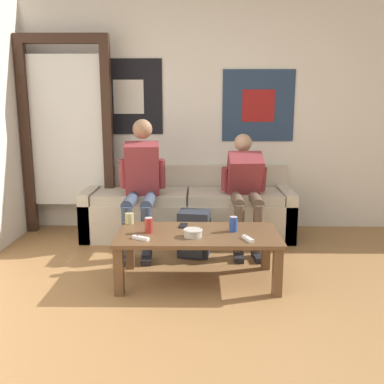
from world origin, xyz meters
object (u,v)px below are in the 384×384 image
Objects in this scene: person_seated_adult at (141,179)px; drink_can_blue at (233,224)px; game_controller_near_right at (248,239)px; person_seated_teen at (245,185)px; coffee_table at (198,240)px; pillar_candle at (129,218)px; game_controller_near_left at (141,238)px; cell_phone at (183,226)px; couch at (188,211)px; drink_can_red at (149,225)px; ceramic_bowl at (193,232)px; backpack at (194,235)px.

drink_can_blue is (0.85, -0.84, -0.22)m from person_seated_adult.
person_seated_teen is at bearing 85.11° from game_controller_near_right.
pillar_candle reaches higher than coffee_table.
coffee_table is 9.20× the size of game_controller_near_left.
game_controller_near_right reaches higher than cell_phone.
couch reaches higher than coffee_table.
game_controller_near_left is at bearing 179.50° from game_controller_near_right.
couch is 1.30m from drink_can_red.
game_controller_near_right is at bearing -94.89° from person_seated_teen.
drink_can_blue is 0.44m from cell_phone.
coffee_table is at bearing 68.40° from ceramic_bowl.
game_controller_near_left is (0.13, -1.06, -0.27)m from person_seated_adult.
couch is 0.72m from person_seated_adult.
cell_phone is at bearing -102.35° from backpack.
ceramic_bowl is 1.46× the size of pillar_candle.
couch is at bearing 96.00° from backpack.
person_seated_adult is 1.15m from ceramic_bowl.
ceramic_bowl is (-0.00, -0.70, 0.24)m from backpack.
drink_can_red is at bearing 163.36° from ceramic_bowl.
cell_phone is (0.44, -0.70, -0.27)m from person_seated_adult.
game_controller_near_right is (0.09, -0.23, -0.05)m from drink_can_blue.
coffee_table is 0.66m from pillar_candle.
ceramic_bowl is at bearing -73.74° from cell_phone.
person_seated_teen reaches higher than ceramic_bowl.
couch is at bearing 39.21° from person_seated_adult.
backpack is at bearing 77.65° from cell_phone.
drink_can_red is (-0.29, -1.26, 0.20)m from couch.
cell_phone is (-0.02, -1.07, 0.14)m from couch.
drink_can_red reaches higher than game_controller_near_right.
drink_can_red is 0.88× the size of game_controller_near_left.
drink_can_blue is (-0.19, -0.90, -0.15)m from person_seated_teen.
backpack is 2.96× the size of game_controller_near_right.
person_seated_adult is 1.14× the size of person_seated_teen.
person_seated_teen is 0.98m from cell_phone.
coffee_table is 0.32m from drink_can_blue.
backpack is 0.90m from game_controller_near_left.
person_seated_adult is 8.69× the size of game_controller_near_right.
cell_phone is at bearing 106.26° from ceramic_bowl.
person_seated_adult reaches higher than drink_can_red.
pillar_candle is (-0.49, -0.99, 0.18)m from couch.
person_seated_teen reaches higher than game_controller_near_right.
person_seated_teen is 1.29m from drink_can_red.
backpack is at bearing 62.52° from game_controller_near_left.
person_seated_adult reaches higher than drink_can_blue.
person_seated_adult is at bearing 135.35° from drink_can_blue.
ceramic_bowl is (-0.04, -0.10, 0.10)m from coffee_table.
cell_phone is (-0.41, 0.15, -0.06)m from drink_can_blue.
game_controller_near_right is (0.82, -0.01, 0.00)m from game_controller_near_left.
game_controller_near_left is at bearing -130.35° from cell_phone.
ceramic_bowl is at bearing 168.89° from game_controller_near_right.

